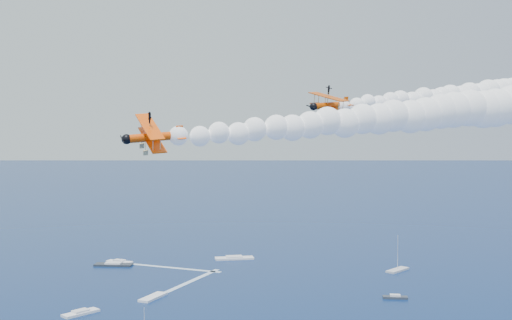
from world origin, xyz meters
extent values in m
cube|color=white|center=(-2.61, 123.71, 0.35)|extent=(9.39, 11.36, 0.70)
cube|color=white|center=(-13.49, 178.55, 0.35)|extent=(10.59, 8.53, 0.70)
cube|color=#303640|center=(70.27, 109.25, 0.35)|extent=(7.87, 4.52, 0.70)
cube|color=white|center=(31.23, 177.16, 0.35)|extent=(15.44, 5.40, 0.70)
cube|color=white|center=(-23.15, 110.39, 0.35)|extent=(10.56, 9.03, 0.70)
cube|color=silver|center=(86.31, 144.83, 0.35)|extent=(10.90, 9.42, 0.70)
cube|color=#282D35|center=(-15.60, 173.94, 0.35)|extent=(14.98, 8.28, 0.70)
cube|color=white|center=(11.36, 144.02, 0.03)|extent=(23.19, 32.44, 0.04)
cube|color=white|center=(6.79, 165.27, 0.03)|extent=(32.89, 22.48, 0.04)
camera|label=1|loc=(-9.24, -76.13, 52.85)|focal=45.78mm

